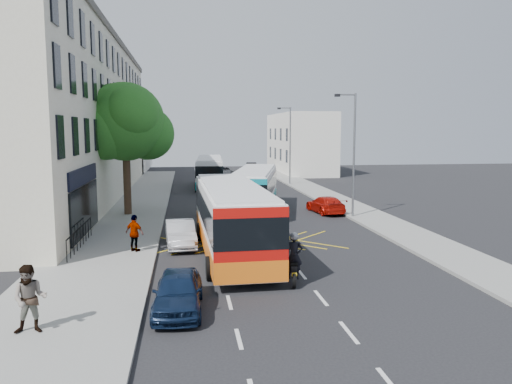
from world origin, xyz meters
name	(u,v)px	position (x,y,z in m)	size (l,w,h in m)	color
ground	(301,274)	(0.00, 0.00, 0.00)	(120.00, 120.00, 0.00)	black
pavement_left	(128,215)	(-8.50, 15.00, 0.07)	(5.00, 70.00, 0.15)	gray
pavement_right	(355,210)	(7.50, 15.00, 0.07)	(3.00, 70.00, 0.15)	gray
terrace_main	(71,118)	(-14.00, 24.49, 6.76)	(8.30, 45.00, 13.50)	beige
terrace_far	(119,135)	(-14.00, 55.00, 5.00)	(8.00, 20.00, 10.00)	silver
building_right	(299,143)	(11.00, 48.00, 4.00)	(6.00, 18.00, 8.00)	silver
street_tree	(125,123)	(-8.51, 14.97, 6.29)	(6.30, 5.70, 8.80)	#382619
lamp_near	(353,148)	(6.20, 12.00, 4.62)	(1.45, 0.15, 8.00)	slate
lamp_far	(289,141)	(6.20, 32.00, 4.62)	(1.45, 0.15, 8.00)	slate
railings	(80,236)	(-9.70, 5.30, 0.72)	(0.08, 5.60, 1.14)	black
bus_near	(232,218)	(-2.50, 3.54, 1.74)	(3.16, 11.79, 3.30)	silver
bus_mid	(255,190)	(0.22, 15.30, 1.62)	(4.96, 11.20, 3.07)	silver
bus_far	(210,172)	(-2.17, 31.00, 1.61)	(3.15, 11.00, 3.06)	silver
motorbike	(294,259)	(-0.53, -1.06, 0.92)	(0.79, 2.17, 1.95)	black
parked_car_blue	(178,292)	(-4.90, -3.57, 0.65)	(1.54, 3.82, 1.30)	#0D1B36
parked_car_silver	(180,234)	(-4.90, 5.49, 0.65)	(1.38, 3.95, 1.30)	#A5A8AD
red_hatchback	(326,205)	(5.11, 14.30, 0.60)	(1.67, 4.12, 1.19)	#B51107
distant_car_grey	(224,171)	(0.25, 43.25, 0.59)	(1.96, 4.25, 1.18)	#3A3C41
distant_car_silver	(258,176)	(3.47, 36.24, 0.61)	(1.45, 3.60, 1.23)	#9FA2A6
distant_car_dark	(251,167)	(4.55, 49.80, 0.65)	(1.37, 3.94, 1.30)	black
pedestrian_near	(30,299)	(-8.96, -5.09, 1.13)	(0.95, 0.74, 1.95)	gray
pedestrian_far	(135,233)	(-7.00, 4.16, 1.02)	(1.02, 0.42, 1.74)	gray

